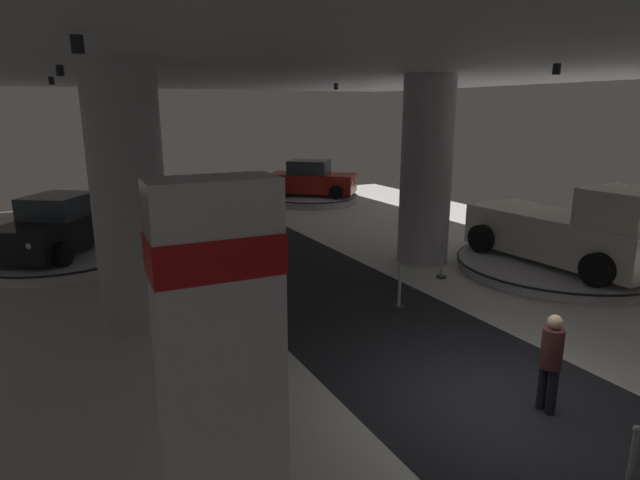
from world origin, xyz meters
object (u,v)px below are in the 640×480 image
display_car_deep_right (311,180)px  visitor_walking_near (551,357)px  display_platform_far_left (61,256)px  column_right (426,171)px  display_platform_mid_right (558,265)px  brand_sign_pylon (222,386)px  display_car_far_left (58,227)px  column_left (129,198)px  pickup_truck_mid_right (572,232)px  display_platform_deep_right (312,198)px

display_car_deep_right → visitor_walking_near: display_car_deep_right is taller
display_platform_far_left → display_car_deep_right: display_car_deep_right is taller
column_right → display_platform_mid_right: column_right is taller
brand_sign_pylon → display_car_deep_right: 21.54m
display_car_far_left → display_car_deep_right: display_car_deep_right is taller
column_left → brand_sign_pylon: size_ratio=1.38×
display_platform_far_left → pickup_truck_mid_right: 15.00m
display_platform_far_left → visitor_walking_near: size_ratio=3.17×
pickup_truck_mid_right → display_platform_far_left: bearing=148.1°
brand_sign_pylon → display_platform_far_left: size_ratio=0.79×
column_right → pickup_truck_mid_right: 4.38m
display_platform_deep_right → display_platform_mid_right: 13.51m
column_left → display_car_deep_right: size_ratio=1.26×
display_platform_deep_right → display_platform_mid_right: size_ratio=0.80×
display_car_deep_right → visitor_walking_near: 19.06m
brand_sign_pylon → column_left: bearing=88.3°
column_right → display_car_deep_right: bearing=81.6°
column_right → visitor_walking_near: column_right is taller
display_car_far_left → display_platform_deep_right: bearing=27.0°
brand_sign_pylon → visitor_walking_near: size_ratio=2.51×
display_car_far_left → visitor_walking_near: display_car_far_left is taller
column_left → column_right: size_ratio=1.00×
display_platform_mid_right → pickup_truck_mid_right: pickup_truck_mid_right is taller
display_platform_deep_right → display_car_deep_right: (-0.02, 0.02, 0.93)m
brand_sign_pylon → display_platform_far_left: 13.17m
column_left → display_platform_deep_right: column_left is taller
display_car_deep_right → pickup_truck_mid_right: bearing=-84.8°
display_car_far_left → display_platform_mid_right: display_car_far_left is taller
display_platform_far_left → display_car_far_left: 0.91m
display_car_deep_right → visitor_walking_near: (-5.12, -18.36, -0.22)m
column_right → display_car_far_left: 11.16m
visitor_walking_near → display_platform_deep_right: bearing=74.3°
display_platform_mid_right → visitor_walking_near: (-6.34, -4.89, 0.75)m
column_left → display_platform_deep_right: bearing=49.3°
column_right → visitor_walking_near: bearing=-115.1°
brand_sign_pylon → pickup_truck_mid_right: 12.66m
column_right → display_platform_deep_right: column_right is taller
display_car_far_left → display_car_deep_right: 12.86m
display_platform_mid_right → pickup_truck_mid_right: size_ratio=1.05×
display_platform_far_left → pickup_truck_mid_right: pickup_truck_mid_right is taller
column_left → brand_sign_pylon: (-0.21, -7.09, -0.69)m
column_right → display_car_deep_right: column_right is taller
display_platform_deep_right → display_car_deep_right: 0.93m
column_right → display_platform_deep_right: size_ratio=1.21×
display_platform_deep_right → visitor_walking_near: bearing=-105.7°
display_platform_far_left → display_platform_mid_right: display_platform_far_left is taller
display_platform_far_left → visitor_walking_near: bearing=-63.0°
column_left → display_car_deep_right: bearing=49.4°
column_left → column_right: bearing=6.4°
column_left → column_right: same height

